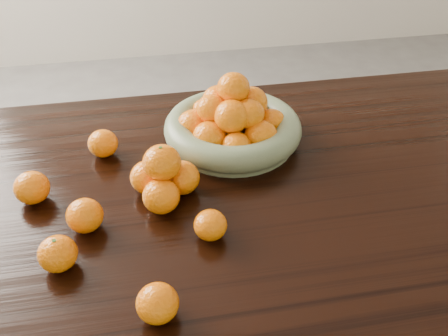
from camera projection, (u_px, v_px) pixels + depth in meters
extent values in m
cube|color=black|center=(229.00, 196.00, 1.18)|extent=(2.00, 1.00, 0.04)
cylinder|color=gray|center=(233.00, 139.00, 1.33)|extent=(0.32, 0.32, 0.02)
torus|color=gray|center=(233.00, 128.00, 1.31)|extent=(0.36, 0.36, 0.07)
ellipsoid|color=orange|center=(271.00, 123.00, 1.31)|extent=(0.08, 0.08, 0.07)
ellipsoid|color=orange|center=(255.00, 110.00, 1.36)|extent=(0.07, 0.07, 0.07)
ellipsoid|color=orange|center=(231.00, 104.00, 1.37)|extent=(0.09, 0.09, 0.08)
ellipsoid|color=orange|center=(205.00, 111.00, 1.36)|extent=(0.07, 0.07, 0.07)
ellipsoid|color=orange|center=(194.00, 125.00, 1.29)|extent=(0.09, 0.09, 0.08)
ellipsoid|color=orange|center=(210.00, 137.00, 1.24)|extent=(0.09, 0.09, 0.08)
ellipsoid|color=orange|center=(236.00, 146.00, 1.22)|extent=(0.07, 0.07, 0.07)
ellipsoid|color=orange|center=(260.00, 136.00, 1.25)|extent=(0.09, 0.09, 0.08)
ellipsoid|color=orange|center=(235.00, 125.00, 1.30)|extent=(0.08, 0.08, 0.07)
ellipsoid|color=orange|center=(251.00, 102.00, 1.29)|extent=(0.09, 0.09, 0.08)
ellipsoid|color=orange|center=(236.00, 96.00, 1.31)|extent=(0.08, 0.08, 0.08)
ellipsoid|color=orange|center=(218.00, 101.00, 1.29)|extent=(0.09, 0.09, 0.08)
ellipsoid|color=orange|center=(212.00, 109.00, 1.25)|extent=(0.08, 0.08, 0.07)
ellipsoid|color=orange|center=(232.00, 116.00, 1.22)|extent=(0.09, 0.09, 0.08)
ellipsoid|color=orange|center=(248.00, 114.00, 1.24)|extent=(0.08, 0.08, 0.08)
ellipsoid|color=orange|center=(233.00, 88.00, 1.24)|extent=(0.08, 0.08, 0.08)
ellipsoid|color=orange|center=(161.00, 196.00, 1.09)|extent=(0.08, 0.08, 0.08)
ellipsoid|color=orange|center=(182.00, 178.00, 1.14)|extent=(0.08, 0.08, 0.08)
ellipsoid|color=orange|center=(148.00, 177.00, 1.14)|extent=(0.08, 0.08, 0.08)
ellipsoid|color=orange|center=(162.00, 163.00, 1.09)|extent=(0.09, 0.09, 0.08)
ellipsoid|color=orange|center=(58.00, 254.00, 0.95)|extent=(0.08, 0.08, 0.07)
ellipsoid|color=orange|center=(157.00, 303.00, 0.86)|extent=(0.08, 0.08, 0.07)
ellipsoid|color=orange|center=(210.00, 225.00, 1.02)|extent=(0.07, 0.07, 0.06)
ellipsoid|color=orange|center=(32.00, 188.00, 1.11)|extent=(0.08, 0.08, 0.07)
ellipsoid|color=orange|center=(85.00, 216.00, 1.04)|extent=(0.08, 0.08, 0.07)
ellipsoid|color=orange|center=(103.00, 143.00, 1.26)|extent=(0.08, 0.08, 0.07)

